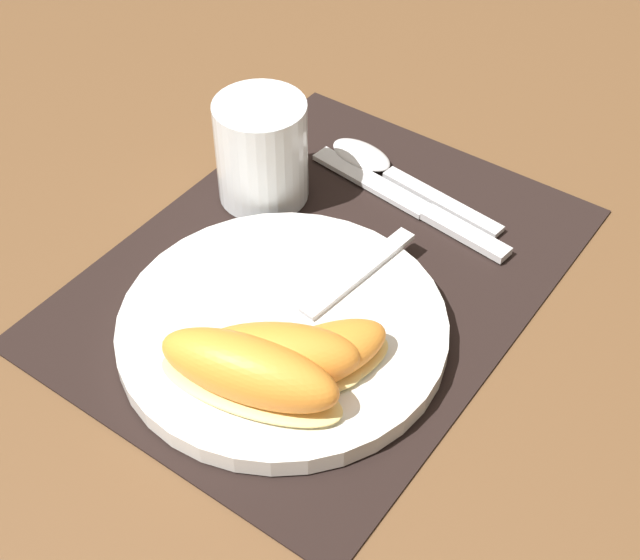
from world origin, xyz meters
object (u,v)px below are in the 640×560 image
Objects in this scene: fork at (311,311)px; citrus_wedge_0 at (249,373)px; juice_glass at (262,157)px; citrus_wedge_2 at (309,362)px; citrus_wedge_1 at (278,357)px; knife at (412,204)px; plate at (283,328)px; spoon at (382,167)px.

fork is 0.09m from citrus_wedge_0.
citrus_wedge_2 is at bearing -133.39° from juice_glass.
citrus_wedge_2 reaches higher than fork.
fork is 1.57× the size of citrus_wedge_1.
knife is 1.46× the size of citrus_wedge_0.
citrus_wedge_0 is 1.13× the size of citrus_wedge_1.
knife is at bearing 6.91° from citrus_wedge_1.
knife is (0.06, -0.12, -0.04)m from juice_glass.
citrus_wedge_0 reaches higher than knife.
plate is 0.06m from citrus_wedge_1.
citrus_wedge_2 is (0.01, -0.02, -0.00)m from citrus_wedge_1.
spoon is 0.29m from citrus_wedge_0.
citrus_wedge_0 is (-0.19, -0.14, -0.00)m from juice_glass.
citrus_wedge_1 is (-0.25, -0.08, 0.03)m from spoon.
spoon is at bearing -37.24° from juice_glass.
citrus_wedge_2 is (0.04, -0.02, -0.01)m from citrus_wedge_0.
citrus_wedge_0 is 1.06× the size of citrus_wedge_2.
knife is at bearing -119.21° from spoon.
juice_glass is 0.23m from citrus_wedge_0.
juice_glass is 0.22m from citrus_wedge_2.
citrus_wedge_2 is (-0.24, -0.09, 0.03)m from spoon.
citrus_wedge_1 is at bearing -145.80° from plate.
citrus_wedge_2 is (-0.05, -0.03, 0.01)m from fork.
citrus_wedge_0 is at bearing -143.93° from juice_glass.
fork is at bearing 6.06° from citrus_wedge_0.
knife is at bearing 4.92° from citrus_wedge_0.
spoon is at bearing 21.41° from citrus_wedge_2.
spoon is 0.94× the size of fork.
juice_glass reaches higher than knife.
citrus_wedge_1 is (-0.04, -0.03, 0.03)m from plate.
juice_glass reaches higher than citrus_wedge_0.
citrus_wedge_1 is (-0.16, -0.14, -0.01)m from juice_glass.
citrus_wedge_0 is at bearing 166.19° from citrus_wedge_1.
citrus_wedge_1 reaches higher than plate.
knife is 0.25m from citrus_wedge_0.
plate is 1.32× the size of spoon.
juice_glass is 0.22m from citrus_wedge_1.
juice_glass is 0.65× the size of citrus_wedge_0.
juice_glass reaches higher than plate.
fork reaches higher than spoon.
citrus_wedge_1 is at bearing -13.81° from citrus_wedge_0.
spoon is at bearing 16.74° from citrus_wedge_1.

